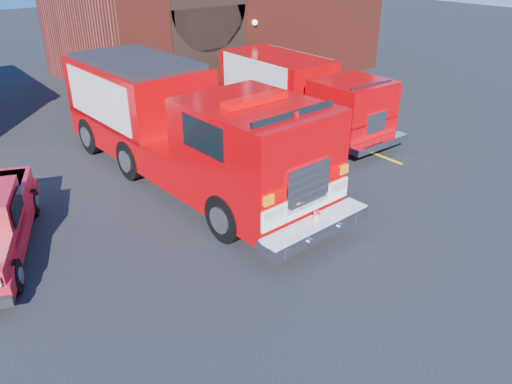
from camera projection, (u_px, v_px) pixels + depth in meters
ground at (227, 220)px, 12.82m from camera, size 100.00×100.00×0.00m
parking_stripe_near at (366, 150)px, 17.08m from camera, size 0.12×3.00×0.01m
parking_stripe_mid at (306, 127)px, 19.20m from camera, size 0.12×3.00×0.01m
parking_stripe_far at (258, 109)px, 21.31m from camera, size 0.12×3.00×0.01m
fire_engine at (183, 126)px, 14.32m from camera, size 3.46×10.60×3.22m
secondary_truck at (299, 92)px, 18.65m from camera, size 2.46×7.72×2.50m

